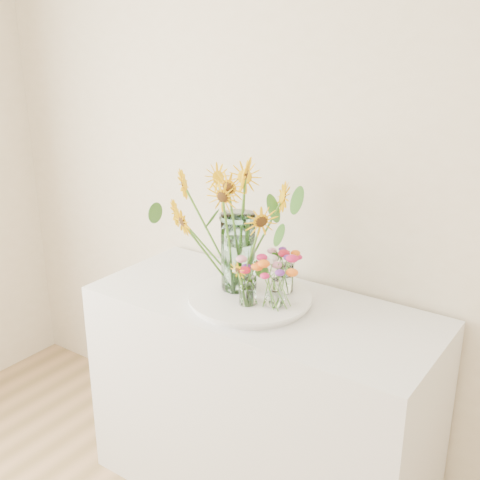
{
  "coord_description": "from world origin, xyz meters",
  "views": [
    {
      "loc": [
        0.93,
        0.13,
        1.92
      ],
      "look_at": [
        -0.3,
        1.9,
        1.15
      ],
      "focal_mm": 45.0,
      "sensor_mm": 36.0,
      "label": 1
    }
  ],
  "objects": [
    {
      "name": "counter",
      "position": [
        -0.22,
        1.93,
        0.45
      ],
      "size": [
        1.4,
        0.6,
        0.9
      ],
      "primitive_type": "cube",
      "color": "white",
      "rests_on": "ground_plane"
    },
    {
      "name": "tray",
      "position": [
        -0.26,
        1.91,
        0.91
      ],
      "size": [
        0.46,
        0.46,
        0.02
      ],
      "primitive_type": "cylinder",
      "color": "white",
      "rests_on": "counter"
    },
    {
      "name": "mason_jar",
      "position": [
        -0.34,
        1.94,
        1.08
      ],
      "size": [
        0.16,
        0.16,
        0.32
      ],
      "primitive_type": "cylinder",
      "rotation": [
        0.0,
        0.0,
        0.23
      ],
      "color": "silver",
      "rests_on": "tray"
    },
    {
      "name": "sunflower_bouquet",
      "position": [
        -0.34,
        1.94,
        1.19
      ],
      "size": [
        0.94,
        0.94,
        0.53
      ],
      "primitive_type": null,
      "rotation": [
        0.0,
        0.0,
        0.23
      ],
      "color": "#F6B505",
      "rests_on": "tray"
    },
    {
      "name": "small_vase_a",
      "position": [
        -0.23,
        1.84,
        0.98
      ],
      "size": [
        0.08,
        0.08,
        0.11
      ],
      "primitive_type": "cylinder",
      "rotation": [
        0.0,
        0.0,
        -0.22
      ],
      "color": "white",
      "rests_on": "tray"
    },
    {
      "name": "wildflower_posy_a",
      "position": [
        -0.23,
        1.84,
        1.03
      ],
      "size": [
        0.19,
        0.19,
        0.2
      ],
      "primitive_type": null,
      "color": "orange",
      "rests_on": "tray"
    },
    {
      "name": "small_vase_b",
      "position": [
        -0.13,
        1.89,
        0.98
      ],
      "size": [
        0.1,
        0.1,
        0.12
      ],
      "primitive_type": null,
      "rotation": [
        0.0,
        0.0,
        0.25
      ],
      "color": "white",
      "rests_on": "tray"
    },
    {
      "name": "wildflower_posy_b",
      "position": [
        -0.13,
        1.89,
        1.03
      ],
      "size": [
        0.22,
        0.22,
        0.21
      ],
      "primitive_type": null,
      "color": "orange",
      "rests_on": "tray"
    },
    {
      "name": "small_vase_c",
      "position": [
        -0.17,
        2.02,
        0.98
      ],
      "size": [
        0.09,
        0.09,
        0.12
      ],
      "primitive_type": "cylinder",
      "rotation": [
        0.0,
        0.0,
        -0.36
      ],
      "color": "white",
      "rests_on": "tray"
    },
    {
      "name": "wildflower_posy_c",
      "position": [
        -0.17,
        2.02,
        1.03
      ],
      "size": [
        0.17,
        0.17,
        0.21
      ],
      "primitive_type": null,
      "color": "orange",
      "rests_on": "tray"
    }
  ]
}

